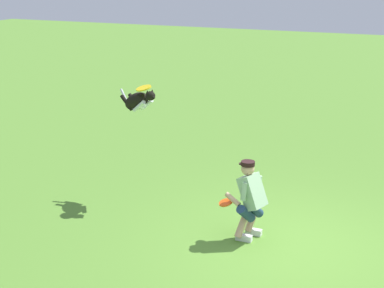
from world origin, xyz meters
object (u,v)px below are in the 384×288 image
Objects in this scene: frisbee_flying at (144,88)px; frisbee_held at (226,202)px; person at (250,198)px; dog at (138,101)px.

frisbee_flying is 1.22× the size of frisbee_held.
person is 4.64× the size of frisbee_flying.
dog is 2.66m from frisbee_held.
person is at bearing -158.70° from frisbee_held.
dog reaches higher than person.
dog is (2.46, -0.92, 1.15)m from person.
frisbee_flying is at bearing -10.27° from dog.
dog is at bearing -26.79° from frisbee_held.
frisbee_flying reaches higher than person.
dog reaches higher than frisbee_held.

